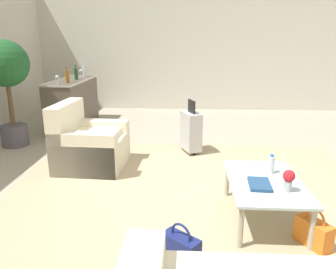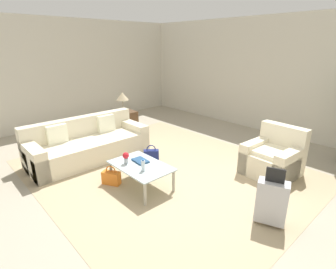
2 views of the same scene
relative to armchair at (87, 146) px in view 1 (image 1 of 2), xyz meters
name	(u,v)px [view 1 (image 1 of 2)]	position (x,y,z in m)	size (l,w,h in m)	color
ground_plane	(210,199)	(-0.90, -1.67, -0.31)	(12.00, 12.00, 0.00)	#A89E89
wall_right	(198,48)	(4.16, -1.67, 1.24)	(0.12, 8.00, 3.10)	beige
area_rug	(193,227)	(-1.50, -1.47, -0.30)	(5.20, 4.40, 0.01)	tan
armchair	(87,146)	(0.00, 0.00, 0.00)	(0.93, 0.93, 0.92)	beige
coffee_table	(265,185)	(-1.30, -2.17, 0.06)	(1.09, 0.70, 0.42)	silver
water_bottle	(271,164)	(-1.10, -2.27, 0.21)	(0.06, 0.06, 0.20)	silver
coffee_table_book	(260,184)	(-1.42, -2.09, 0.13)	(0.30, 0.20, 0.03)	navy
flower_vase	(289,179)	(-1.52, -2.32, 0.24)	(0.11, 0.11, 0.21)	#B2B7BC
bar_console	(73,103)	(2.20, 0.93, 0.20)	(1.79, 0.60, 0.97)	brown
wine_glass_leftmost	(57,78)	(1.58, 0.96, 0.77)	(0.08, 0.08, 0.15)	silver
wine_glass_left_of_centre	(81,71)	(2.81, 0.92, 0.77)	(0.08, 0.08, 0.15)	silver
wine_bottle_amber	(67,77)	(1.68, 0.82, 0.78)	(0.07, 0.07, 0.30)	brown
wine_bottle_green	(76,74)	(2.19, 0.82, 0.78)	(0.07, 0.07, 0.30)	#194C23
wine_bottle_clear	(84,71)	(2.74, 0.82, 0.78)	(0.07, 0.07, 0.30)	silver
suitcase_silver	(191,131)	(0.70, -1.47, 0.05)	(0.45, 0.35, 0.85)	#B7B7BC
handbag_navy	(181,249)	(-2.03, -1.36, -0.18)	(0.31, 0.34, 0.36)	navy
handbag_orange	(313,232)	(-1.74, -2.51, -0.18)	(0.35, 0.28, 0.36)	orange
potted_ficus	(6,74)	(0.90, 1.53, 0.90)	(0.75, 0.75, 1.75)	#514C56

